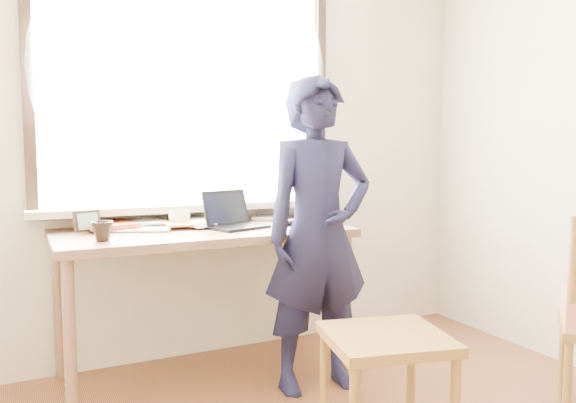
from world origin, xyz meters
name	(u,v)px	position (x,y,z in m)	size (l,w,h in m)	color
room_shell	(399,37)	(-0.02, 0.20, 1.64)	(3.52, 4.02, 2.61)	beige
desk	(202,244)	(-0.25, 1.63, 0.75)	(1.56, 0.78, 0.84)	brown
laptop	(233,219)	(-0.08, 1.59, 0.89)	(0.36, 0.33, 0.20)	black
mug_white	(179,218)	(-0.34, 1.77, 0.88)	(0.12, 0.12, 0.09)	white
mug_dark	(102,231)	(-0.80, 1.43, 0.88)	(0.10, 0.10, 0.09)	black
mouse	(291,222)	(0.25, 1.53, 0.86)	(0.10, 0.07, 0.04)	black
desk_clutter	(137,224)	(-0.57, 1.79, 0.86)	(0.90, 0.47, 0.05)	white
book_a	(117,226)	(-0.66, 1.85, 0.85)	(0.21, 0.28, 0.03)	white
book_b	(254,217)	(0.19, 1.93, 0.85)	(0.17, 0.23, 0.02)	white
picture_frame	(87,223)	(-0.83, 1.73, 0.89)	(0.14, 0.06, 0.11)	black
work_chair	(386,352)	(0.21, 0.56, 0.42)	(0.58, 0.57, 0.50)	olive
person	(318,234)	(0.26, 1.23, 0.83)	(0.60, 0.39, 1.65)	black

